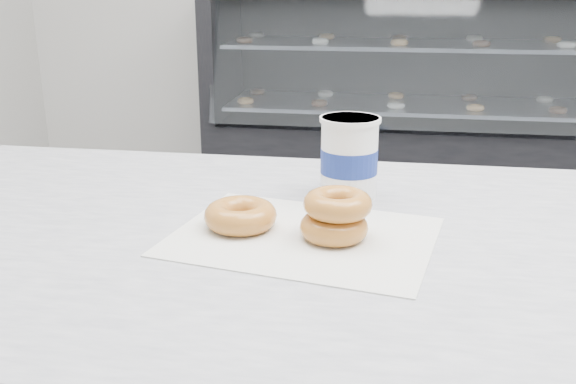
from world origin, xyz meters
name	(u,v)px	position (x,y,z in m)	size (l,w,h in m)	color
display_case	(432,121)	(0.00, 2.12, 0.49)	(2.40, 0.74, 1.25)	black
wax_paper	(303,236)	(-0.33, -0.61, 0.90)	(0.34, 0.26, 0.00)	silver
donut_single	(240,215)	(-0.42, -0.60, 0.92)	(0.10, 0.10, 0.03)	#CC7D38
donut_stack	(336,215)	(-0.29, -0.61, 0.93)	(0.12, 0.12, 0.06)	#CC7D38
coffee_cup	(349,156)	(-0.29, -0.43, 0.96)	(0.12, 0.12, 0.13)	white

